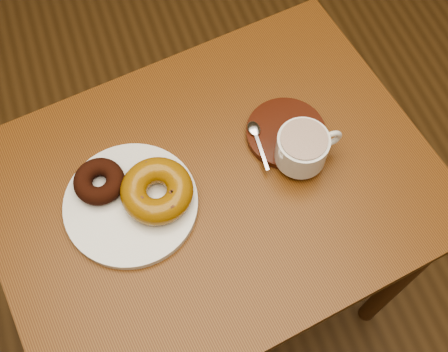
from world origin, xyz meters
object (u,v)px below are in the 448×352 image
object	(u,v)px
cafe_table	(215,210)
saucer	(286,133)
donut_plate	(131,204)
coffee_cup	(303,148)

from	to	relation	value
cafe_table	saucer	world-z (taller)	saucer
donut_plate	coffee_cup	bearing A→B (deg)	-2.76
donut_plate	coffee_cup	size ratio (longest dim) A/B	1.93
cafe_table	coffee_cup	bearing A→B (deg)	-10.30
donut_plate	coffee_cup	xyz separation A→B (m)	(0.32, -0.02, 0.04)
saucer	donut_plate	bearing A→B (deg)	-172.01
cafe_table	donut_plate	xyz separation A→B (m)	(-0.15, 0.01, 0.13)
saucer	coffee_cup	bearing A→B (deg)	-85.74
coffee_cup	cafe_table	bearing A→B (deg)	177.89
cafe_table	donut_plate	distance (m)	0.20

